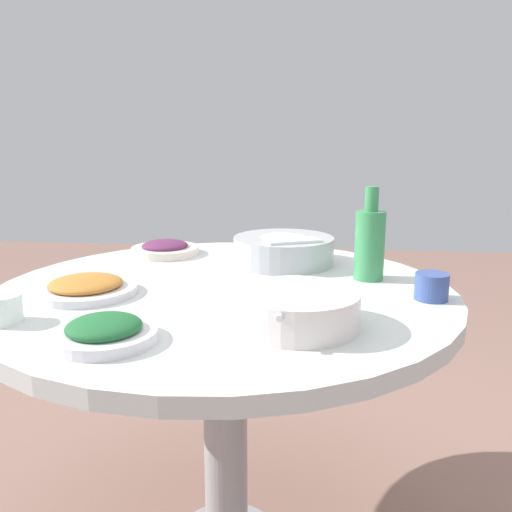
{
  "coord_description": "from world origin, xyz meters",
  "views": [
    {
      "loc": [
        -0.22,
        1.26,
        1.12
      ],
      "look_at": [
        -0.08,
        -0.0,
        0.83
      ],
      "focal_mm": 37.72,
      "sensor_mm": 36.0,
      "label": 1
    }
  ],
  "objects": [
    {
      "name": "round_dining_table",
      "position": [
        0.0,
        0.0,
        0.64
      ],
      "size": [
        1.13,
        1.13,
        0.74
      ],
      "color": "#99999E",
      "rests_on": "ground"
    },
    {
      "name": "rice_bowl",
      "position": [
        -0.13,
        -0.27,
        0.79
      ],
      "size": [
        0.29,
        0.29,
        0.09
      ],
      "color": "#B2B5BA",
      "rests_on": "round_dining_table"
    },
    {
      "name": "soup_bowl",
      "position": [
        -0.19,
        0.25,
        0.78
      ],
      "size": [
        0.25,
        0.27,
        0.07
      ],
      "color": "white",
      "rests_on": "round_dining_table"
    },
    {
      "name": "dish_tofu_braise",
      "position": [
        0.32,
        0.09,
        0.76
      ],
      "size": [
        0.24,
        0.24,
        0.04
      ],
      "color": "silver",
      "rests_on": "round_dining_table"
    },
    {
      "name": "dish_greens",
      "position": [
        0.16,
        0.37,
        0.76
      ],
      "size": [
        0.19,
        0.19,
        0.05
      ],
      "color": "white",
      "rests_on": "round_dining_table"
    },
    {
      "name": "dish_eggplant",
      "position": [
        0.25,
        -0.35,
        0.76
      ],
      "size": [
        0.21,
        0.21,
        0.05
      ],
      "color": "silver",
      "rests_on": "round_dining_table"
    },
    {
      "name": "green_bottle",
      "position": [
        -0.36,
        -0.12,
        0.84
      ],
      "size": [
        0.08,
        0.08,
        0.24
      ],
      "color": "#3B9254",
      "rests_on": "round_dining_table"
    },
    {
      "name": "tea_cup_near",
      "position": [
        0.4,
        0.3,
        0.77
      ],
      "size": [
        0.08,
        0.08,
        0.06
      ],
      "primitive_type": "cylinder",
      "color": "white",
      "rests_on": "round_dining_table"
    },
    {
      "name": "tea_cup_far",
      "position": [
        -0.49,
        0.04,
        0.77
      ],
      "size": [
        0.08,
        0.08,
        0.06
      ],
      "primitive_type": "cylinder",
      "color": "#384F95",
      "rests_on": "round_dining_table"
    }
  ]
}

